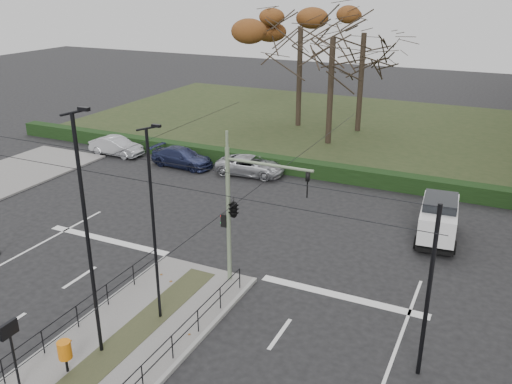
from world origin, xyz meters
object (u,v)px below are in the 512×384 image
parked_car_second (116,146)px  parked_car_fourth (251,166)px  litter_bin (65,350)px  bare_tree_center (364,40)px  streetlamp_median_far (154,225)px  traffic_light (236,207)px  streetlamp_median_near (88,237)px  info_panel (10,337)px  rust_tree (301,27)px  white_van (439,218)px  parked_car_third (182,157)px  bare_tree_near (333,46)px

parked_car_second → parked_car_fourth: size_ratio=0.90×
litter_bin → bare_tree_center: bearing=89.6°
parked_car_second → streetlamp_median_far: bearing=-136.6°
litter_bin → bare_tree_center: bare_tree_center is taller
parked_car_fourth → bare_tree_center: (3.41, 13.80, 6.89)m
traffic_light → streetlamp_median_near: bearing=-108.3°
info_panel → rust_tree: bearing=96.8°
traffic_light → parked_car_second: 20.62m
parked_car_second → white_van: (23.30, -4.43, 0.49)m
parked_car_second → parked_car_third: (5.78, -0.15, -0.02)m
traffic_light → parked_car_second: size_ratio=1.42×
info_panel → traffic_light: bearing=70.0°
parked_car_fourth → white_van: (12.52, -4.76, 0.54)m
streetlamp_median_near → bare_tree_center: bearing=90.1°
parked_car_third → parked_car_fourth: parked_car_third is taller
streetlamp_median_far → traffic_light: bearing=69.3°
parked_car_third → info_panel: bearing=-157.6°
traffic_light → parked_car_third: 16.33m
streetlamp_median_far → parked_car_second: streetlamp_median_far is taller
traffic_light → white_van: 10.83m
streetlamp_median_near → parked_car_fourth: size_ratio=1.87×
streetlamp_median_far → rust_tree: (-5.94, 29.60, 4.47)m
parked_car_second → parked_car_third: bearing=-91.1°
rust_tree → bare_tree_center: bearing=5.3°
rust_tree → parked_car_fourth: bearing=-82.2°
parked_car_second → bare_tree_near: bearing=-53.9°
traffic_light → streetlamp_median_far: streetlamp_median_far is taller
parked_car_third → parked_car_fourth: size_ratio=0.99×
parked_car_fourth → bare_tree_center: size_ratio=0.43×
streetlamp_median_near → streetlamp_median_far: size_ratio=1.14×
traffic_light → bare_tree_near: size_ratio=0.54×
litter_bin → parked_car_fourth: (-3.16, 20.13, -0.32)m
streetlamp_median_far → parked_car_fourth: (-4.12, 16.28, -3.31)m
parked_car_third → bare_tree_near: bare_tree_near is taller
traffic_light → info_panel: size_ratio=2.44×
litter_bin → bare_tree_near: bare_tree_near is taller
parked_car_fourth → info_panel: bearing=-178.8°
white_van → bare_tree_center: bearing=116.1°
traffic_light → bare_tree_near: bearing=98.2°
streetlamp_median_near → litter_bin: bearing=-103.0°
streetlamp_median_near → parked_car_third: size_ratio=1.88×
litter_bin → info_panel: info_panel is taller
rust_tree → white_van: bearing=-51.6°
white_van → info_panel: bearing=-121.6°
parked_car_third → bare_tree_center: (8.41, 14.28, 6.87)m
streetlamp_median_far → bare_tree_center: (-0.71, 30.08, 3.58)m
bare_tree_near → traffic_light: bearing=-81.8°
litter_bin → bare_tree_near: 29.96m
info_panel → rust_tree: size_ratio=0.22×
parked_car_third → bare_tree_near: bearing=-34.5°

